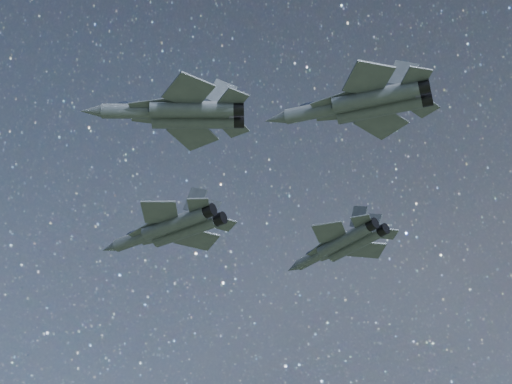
% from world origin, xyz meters
% --- Properties ---
extents(jet_lead, '(18.80, 13.07, 4.73)m').
position_xyz_m(jet_lead, '(-10.33, 6.90, 142.28)').
color(jet_lead, '#394047').
extents(jet_left, '(17.09, 11.20, 4.40)m').
position_xyz_m(jet_left, '(6.34, 21.44, 143.81)').
color(jet_left, '#394047').
extents(jet_right, '(16.19, 10.61, 4.17)m').
position_xyz_m(jet_right, '(1.53, -12.22, 141.57)').
color(jet_right, '#394047').
extents(jet_slot, '(16.85, 11.77, 4.24)m').
position_xyz_m(jet_slot, '(18.00, -6.37, 141.50)').
color(jet_slot, '#394047').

